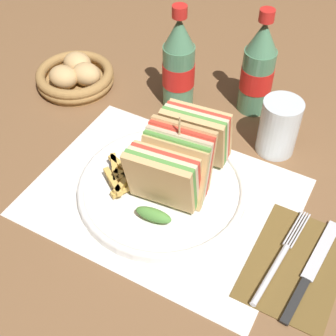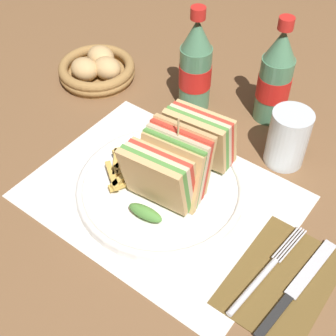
# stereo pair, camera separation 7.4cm
# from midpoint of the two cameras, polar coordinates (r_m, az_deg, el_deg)

# --- Properties ---
(ground_plane) EXTENTS (4.00, 4.00, 0.00)m
(ground_plane) POSITION_cam_midpoint_polar(r_m,az_deg,el_deg) (0.76, -4.82, -3.12)
(ground_plane) COLOR brown
(placemat) EXTENTS (0.41, 0.31, 0.00)m
(placemat) POSITION_cam_midpoint_polar(r_m,az_deg,el_deg) (0.76, -3.29, -3.58)
(placemat) COLOR silver
(placemat) RESTS_ON ground_plane
(plate_main) EXTENTS (0.27, 0.27, 0.02)m
(plate_main) POSITION_cam_midpoint_polar(r_m,az_deg,el_deg) (0.75, -3.55, -2.67)
(plate_main) COLOR white
(plate_main) RESTS_ON ground_plane
(club_sandwich) EXTENTS (0.11, 0.20, 0.14)m
(club_sandwich) POSITION_cam_midpoint_polar(r_m,az_deg,el_deg) (0.72, -1.58, 0.96)
(club_sandwich) COLOR tan
(club_sandwich) RESTS_ON plate_main
(fries_pile) EXTENTS (0.09, 0.10, 0.02)m
(fries_pile) POSITION_cam_midpoint_polar(r_m,az_deg,el_deg) (0.75, -7.96, -1.09)
(fries_pile) COLOR gold
(fries_pile) RESTS_ON plate_main
(napkin) EXTENTS (0.13, 0.18, 0.00)m
(napkin) POSITION_cam_midpoint_polar(r_m,az_deg,el_deg) (0.69, 12.34, -11.56)
(napkin) COLOR brown
(napkin) RESTS_ON ground_plane
(fork) EXTENTS (0.03, 0.19, 0.01)m
(fork) POSITION_cam_midpoint_polar(r_m,az_deg,el_deg) (0.68, 10.00, -11.67)
(fork) COLOR silver
(fork) RESTS_ON napkin
(knife) EXTENTS (0.03, 0.19, 0.00)m
(knife) POSITION_cam_midpoint_polar(r_m,az_deg,el_deg) (0.69, 14.07, -12.21)
(knife) COLOR black
(knife) RESTS_ON napkin
(coke_bottle_near) EXTENTS (0.06, 0.06, 0.20)m
(coke_bottle_near) POSITION_cam_midpoint_polar(r_m,az_deg,el_deg) (0.88, -1.17, 12.29)
(coke_bottle_near) COLOR #4C7F5B
(coke_bottle_near) RESTS_ON ground_plane
(coke_bottle_far) EXTENTS (0.06, 0.06, 0.20)m
(coke_bottle_far) POSITION_cam_midpoint_polar(r_m,az_deg,el_deg) (0.88, 8.50, 11.69)
(coke_bottle_far) COLOR #4C7F5B
(coke_bottle_far) RESTS_ON ground_plane
(glass_near) EXTENTS (0.07, 0.07, 0.10)m
(glass_near) POSITION_cam_midpoint_polar(r_m,az_deg,el_deg) (0.82, 10.77, 4.49)
(glass_near) COLOR silver
(glass_near) RESTS_ON ground_plane
(bread_basket) EXTENTS (0.16, 0.16, 0.06)m
(bread_basket) POSITION_cam_midpoint_polar(r_m,az_deg,el_deg) (0.99, -13.38, 10.76)
(bread_basket) COLOR olive
(bread_basket) RESTS_ON ground_plane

